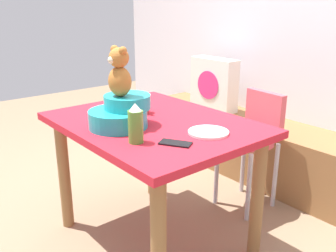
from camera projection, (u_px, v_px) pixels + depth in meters
The scene contains 13 objects.
ground_plane at pixel (155, 238), 2.27m from camera, with size 8.00×8.00×0.00m, color #8C7256.
back_wall at pixel (311, 9), 2.73m from camera, with size 4.40×0.10×2.60m, color silver.
window_bench at pixel (276, 155), 2.90m from camera, with size 2.60×0.44×0.46m, color olive.
pillow_floral_left at pixel (214, 84), 3.24m from camera, with size 0.44×0.15×0.44m.
dining_table at pixel (154, 141), 2.07m from camera, with size 1.11×0.85×0.74m.
highchair at pixel (250, 134), 2.49m from camera, with size 0.34×0.47×0.79m.
infant_seat_teal at pixel (121, 113), 1.92m from camera, with size 0.30×0.33×0.16m.
teddy_bear at pixel (119, 73), 1.86m from camera, with size 0.13×0.12×0.25m.
ketchup_bottle at pixel (136, 124), 1.70m from camera, with size 0.07×0.07×0.18m.
coffee_mug at pixel (142, 105), 2.17m from camera, with size 0.12×0.08×0.09m.
dinner_plate_near at pixel (208, 132), 1.84m from camera, with size 0.20×0.20×0.01m, color white.
dinner_plate_far at pixel (120, 104), 2.35m from camera, with size 0.20×0.20×0.01m, color white.
cell_phone at pixel (175, 143), 1.70m from camera, with size 0.07×0.14×0.01m, color black.
Camera 1 is at (1.55, -1.17, 1.35)m, focal length 40.34 mm.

